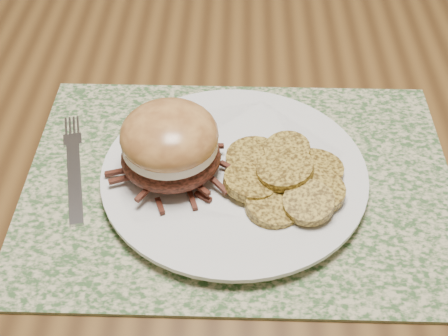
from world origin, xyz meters
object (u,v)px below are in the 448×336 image
Objects in this scene: dining_table at (160,204)px; pork_sandwich at (170,145)px; dinner_plate at (234,176)px; fork at (74,166)px.

pork_sandwich is (0.02, -0.04, 0.14)m from dining_table.
dinner_plate is (0.09, -0.04, 0.09)m from dining_table.
fork is (-0.17, 0.02, -0.01)m from dinner_plate.
dinner_plate is 2.54× the size of pork_sandwich.
dining_table is 8.96× the size of fork.
pork_sandwich reaches higher than dining_table.
pork_sandwich is at bearing -177.00° from dinner_plate.
dining_table is 0.15m from pork_sandwich.
fork is at bearing 169.25° from pork_sandwich.
pork_sandwich reaches higher than fork.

